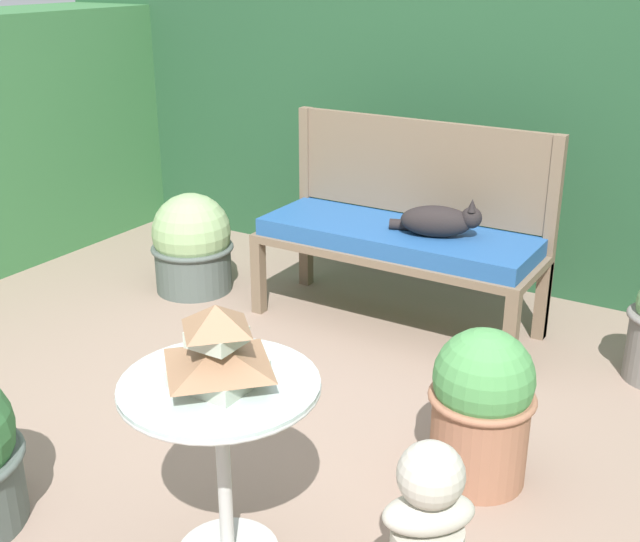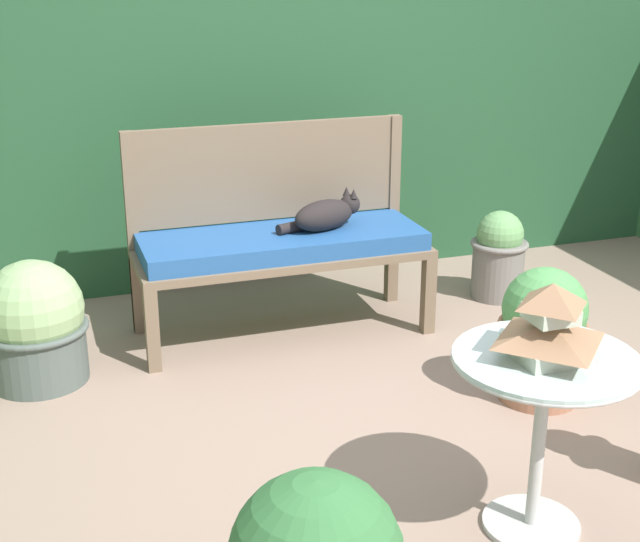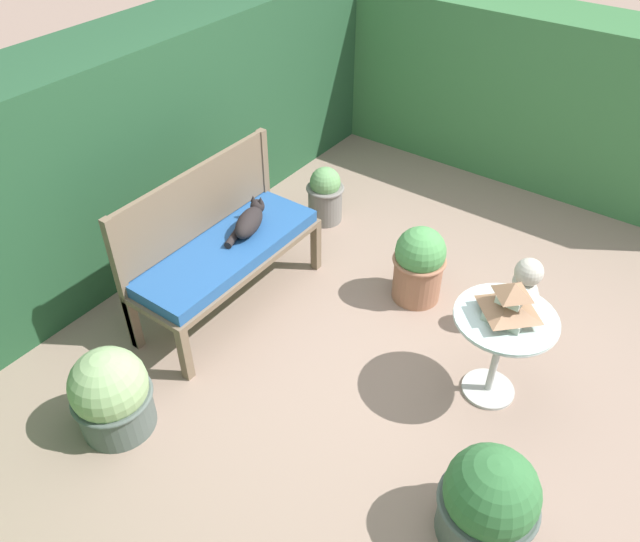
{
  "view_description": "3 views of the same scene",
  "coord_description": "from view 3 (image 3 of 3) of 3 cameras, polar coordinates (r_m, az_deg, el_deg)",
  "views": [
    {
      "loc": [
        1.41,
        -2.23,
        1.78
      ],
      "look_at": [
        -0.26,
        0.51,
        0.52
      ],
      "focal_mm": 45.0,
      "sensor_mm": 36.0,
      "label": 1
    },
    {
      "loc": [
        -1.39,
        -2.8,
        1.82
      ],
      "look_at": [
        -0.31,
        0.4,
        0.61
      ],
      "focal_mm": 50.0,
      "sensor_mm": 36.0,
      "label": 2
    },
    {
      "loc": [
        -2.59,
        -1.28,
        3.04
      ],
      "look_at": [
        -0.1,
        0.52,
        0.54
      ],
      "focal_mm": 35.0,
      "sensor_mm": 36.0,
      "label": 3
    }
  ],
  "objects": [
    {
      "name": "potted_plant_patio_mid",
      "position": [
        3.33,
        15.18,
        -19.63
      ],
      "size": [
        0.5,
        0.5,
        0.58
      ],
      "color": "#4C5651",
      "rests_on": "ground"
    },
    {
      "name": "bench_backrest",
      "position": [
        4.29,
        -11.16,
        5.59
      ],
      "size": [
        1.44,
        0.06,
        1.02
      ],
      "color": "brown",
      "rests_on": "ground"
    },
    {
      "name": "patio_table",
      "position": [
        3.76,
        16.3,
        -5.57
      ],
      "size": [
        0.6,
        0.6,
        0.63
      ],
      "color": "#B7B7B2",
      "rests_on": "ground"
    },
    {
      "name": "pagoda_birdhouse",
      "position": [
        3.6,
        16.99,
        -2.82
      ],
      "size": [
        0.3,
        0.3,
        0.24
      ],
      "color": "#B2BCA8",
      "rests_on": "patio_table"
    },
    {
      "name": "potted_plant_bench_left",
      "position": [
        5.25,
        0.48,
        6.98
      ],
      "size": [
        0.32,
        0.32,
        0.49
      ],
      "color": "slate",
      "rests_on": "ground"
    },
    {
      "name": "garden_bust",
      "position": [
        4.38,
        18.02,
        -2.2
      ],
      "size": [
        0.29,
        0.29,
        0.59
      ],
      "rotation": [
        0.0,
        0.0,
        0.75
      ],
      "color": "#B7B2A3",
      "rests_on": "ground"
    },
    {
      "name": "potted_plant_table_far",
      "position": [
        4.46,
        9.04,
        0.64
      ],
      "size": [
        0.38,
        0.38,
        0.59
      ],
      "color": "#9E664C",
      "rests_on": "ground"
    },
    {
      "name": "cat",
      "position": [
        4.33,
        -6.49,
        4.56
      ],
      "size": [
        0.45,
        0.25,
        0.19
      ],
      "rotation": [
        0.0,
        0.0,
        0.33
      ],
      "color": "black",
      "rests_on": "garden_bench"
    },
    {
      "name": "ground",
      "position": [
        4.2,
        6.68,
        -7.66
      ],
      "size": [
        30.0,
        30.0,
        0.0
      ],
      "primitive_type": "plane",
      "color": "gray"
    },
    {
      "name": "foliage_hedge_right",
      "position": [
        6.09,
        19.81,
        14.71
      ],
      "size": [
        0.7,
        3.59,
        1.48
      ],
      "primitive_type": "cube",
      "color": "#38703D",
      "rests_on": "ground"
    },
    {
      "name": "foliage_hedge_back",
      "position": [
        4.99,
        -16.91,
        10.88
      ],
      "size": [
        6.4,
        0.74,
        1.63
      ],
      "primitive_type": "cube",
      "color": "#234C2D",
      "rests_on": "ground"
    },
    {
      "name": "potted_plant_bench_right",
      "position": [
        3.79,
        -18.54,
        -10.63
      ],
      "size": [
        0.47,
        0.47,
        0.56
      ],
      "color": "#4C5651",
      "rests_on": "ground"
    },
    {
      "name": "garden_bench",
      "position": [
        4.3,
        -8.39,
        1.49
      ],
      "size": [
        1.44,
        0.53,
        0.53
      ],
      "color": "brown",
      "rests_on": "ground"
    }
  ]
}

